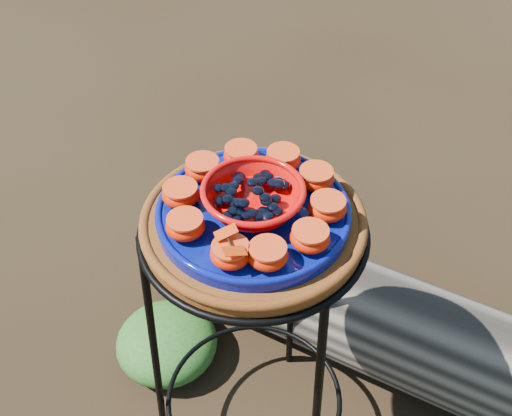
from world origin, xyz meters
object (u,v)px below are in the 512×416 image
at_px(plant_stand, 254,347).
at_px(cobalt_plate, 253,213).
at_px(driftwood_log, 418,338).
at_px(red_bowl, 253,199).
at_px(terracotta_saucer, 253,224).

relative_size(plant_stand, cobalt_plate, 2.14).
bearing_deg(driftwood_log, red_bowl, -132.26).
distance_m(plant_stand, cobalt_plate, 0.39).
height_order(red_bowl, driftwood_log, red_bowl).
bearing_deg(plant_stand, terracotta_saucer, 0.00).
bearing_deg(driftwood_log, terracotta_saucer, -132.26).
relative_size(cobalt_plate, driftwood_log, 0.22).
height_order(plant_stand, cobalt_plate, cobalt_plate).
distance_m(terracotta_saucer, driftwood_log, 0.73).
relative_size(plant_stand, terracotta_saucer, 1.84).
xyz_separation_m(plant_stand, cobalt_plate, (0.00, 0.00, 0.39)).
distance_m(red_bowl, driftwood_log, 0.78).
bearing_deg(plant_stand, driftwood_log, 47.74).
relative_size(terracotta_saucer, red_bowl, 2.33).
relative_size(red_bowl, driftwood_log, 0.11).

